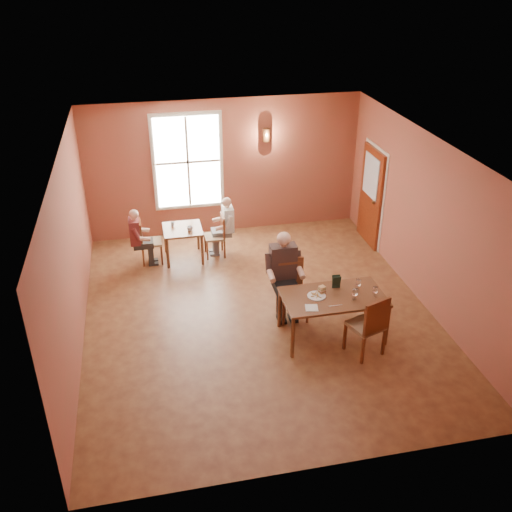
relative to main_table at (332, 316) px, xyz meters
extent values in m
cube|color=brown|center=(-1.05, 0.89, -0.39)|extent=(6.00, 7.00, 0.01)
cube|color=brown|center=(-1.05, 4.39, 1.11)|extent=(6.00, 0.04, 3.00)
cube|color=brown|center=(-1.05, -2.61, 1.11)|extent=(6.00, 0.04, 3.00)
cube|color=brown|center=(-4.05, 0.89, 1.11)|extent=(0.04, 7.00, 3.00)
cube|color=brown|center=(1.95, 0.89, 1.11)|extent=(0.04, 7.00, 3.00)
cube|color=white|center=(-1.05, 0.89, 2.61)|extent=(6.00, 7.00, 0.04)
cube|color=white|center=(-1.85, 4.34, 1.31)|extent=(1.36, 0.10, 1.96)
cube|color=maroon|center=(1.89, 3.19, 0.66)|extent=(0.12, 1.04, 2.10)
cylinder|color=brown|center=(-0.15, 4.29, 1.81)|extent=(0.16, 0.16, 0.28)
cylinder|color=white|center=(-0.28, 0.04, 0.41)|extent=(0.31, 0.31, 0.04)
cube|color=tan|center=(-0.17, 0.11, 0.45)|extent=(0.12, 0.12, 0.12)
cube|color=black|center=(0.12, 0.24, 0.50)|extent=(0.14, 0.08, 0.23)
cube|color=silver|center=(-0.06, -0.27, 0.39)|extent=(0.23, 0.02, 0.00)
cube|color=white|center=(-0.45, -0.26, 0.39)|extent=(0.23, 0.23, 0.01)
imported|color=silver|center=(-1.99, 3.07, 0.35)|extent=(0.13, 0.13, 0.09)
imported|color=silver|center=(-2.32, 3.37, 0.34)|extent=(0.11, 0.11, 0.08)
camera|label=1|loc=(-2.84, -7.34, 5.33)|focal=40.00mm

